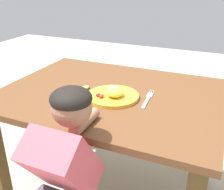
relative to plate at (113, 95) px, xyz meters
The scene contains 4 objects.
dining_table 0.16m from the plate, 121.73° to the left, with size 1.18×0.90×0.75m.
plate is the anchor object (origin of this frame).
fork 0.18m from the plate, 18.01° to the left, with size 0.03×0.23×0.01m.
spoon 0.19m from the plate, behind, with size 0.06×0.21×0.02m.
Camera 1 is at (0.53, -1.20, 1.33)m, focal length 42.20 mm.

